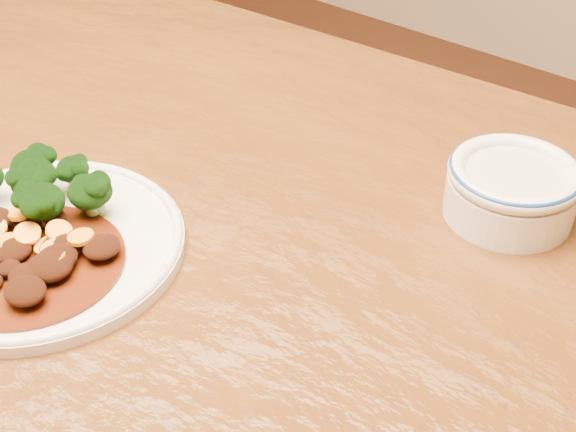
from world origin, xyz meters
The scene contains 5 objects.
dining_table centered at (0.00, 0.00, 0.67)m, with size 1.55×0.98×0.75m.
dinner_plate centered at (0.02, -0.05, 0.76)m, with size 0.24×0.24×0.02m.
broccoli_florets centered at (-0.01, -0.02, 0.79)m, with size 0.12×0.09×0.04m.
mince_stew centered at (0.04, -0.07, 0.77)m, with size 0.15×0.15×0.03m.
dip_bowl centered at (0.30, 0.24, 0.78)m, with size 0.12×0.12×0.05m.
Camera 1 is at (0.51, -0.33, 1.18)m, focal length 50.00 mm.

